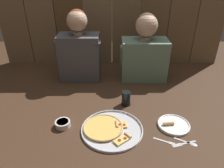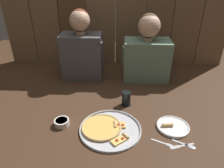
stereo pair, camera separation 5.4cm
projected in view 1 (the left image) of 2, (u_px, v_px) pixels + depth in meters
ground_plane at (112, 113)px, 1.53m from camera, size 3.20×3.20×0.00m
pizza_tray at (109, 128)px, 1.37m from camera, size 0.40×0.40×0.03m
dinner_plate at (174, 125)px, 1.40m from camera, size 0.21×0.21×0.03m
drinking_glass at (126, 98)px, 1.59m from camera, size 0.08×0.08×0.11m
dipping_bowl at (63, 124)px, 1.39m from camera, size 0.10×0.10×0.04m
table_fork at (165, 141)px, 1.28m from camera, size 0.12×0.07×0.01m
table_knife at (184, 144)px, 1.26m from camera, size 0.15×0.06×0.01m
table_spoon at (190, 143)px, 1.26m from camera, size 0.13×0.08×0.01m
diner_left at (79, 49)px, 1.86m from camera, size 0.39×0.21×0.62m
diner_right at (145, 51)px, 1.87m from camera, size 0.43×0.23×0.59m
wooden_backdrop_wall at (112, 9)px, 2.02m from camera, size 2.19×0.03×1.12m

